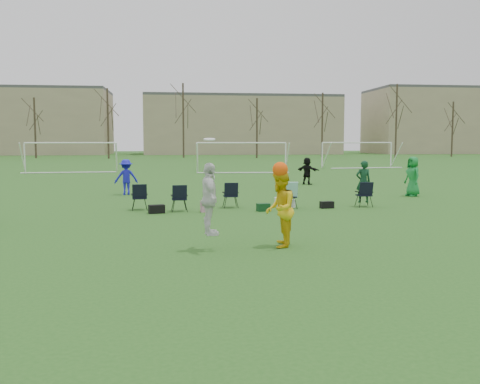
{
  "coord_description": "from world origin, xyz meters",
  "views": [
    {
      "loc": [
        -1.61,
        -11.74,
        2.53
      ],
      "look_at": [
        0.05,
        1.58,
        1.25
      ],
      "focal_mm": 40.0,
      "sensor_mm": 36.0,
      "label": 1
    }
  ],
  "objects": [
    {
      "name": "goal_right",
      "position": [
        16.0,
        38.0,
        1.92
      ],
      "size": [
        7.35,
        1.14,
        2.46
      ],
      "rotation": [
        0.0,
        0.0,
        0.14
      ],
      "color": "white",
      "rests_on": "ground"
    },
    {
      "name": "fielder_green_far",
      "position": [
        9.35,
        11.66,
        0.92
      ],
      "size": [
        0.75,
        0.99,
        1.83
      ],
      "primitive_type": "imported",
      "rotation": [
        0.0,
        0.0,
        -1.37
      ],
      "color": "#168033",
      "rests_on": "ground"
    },
    {
      "name": "building_row",
      "position": [
        6.73,
        96.0,
        5.99
      ],
      "size": [
        126.0,
        16.0,
        13.0
      ],
      "color": "tan",
      "rests_on": "ground"
    },
    {
      "name": "fielder_black",
      "position": [
        6.18,
        18.81,
        0.8
      ],
      "size": [
        1.34,
        1.41,
        1.59
      ],
      "primitive_type": "imported",
      "rotation": [
        0.0,
        0.0,
        2.31
      ],
      "color": "black",
      "rests_on": "ground"
    },
    {
      "name": "ground",
      "position": [
        0.0,
        0.0,
        0.0
      ],
      "size": [
        260.0,
        260.0,
        0.0
      ],
      "primitive_type": "plane",
      "color": "#25591B",
      "rests_on": "ground"
    },
    {
      "name": "fielder_blue",
      "position": [
        -3.83,
        13.94,
        0.84
      ],
      "size": [
        1.19,
        0.84,
        1.68
      ],
      "primitive_type": "imported",
      "rotation": [
        0.0,
        0.0,
        3.35
      ],
      "color": "#1A1AC5",
      "rests_on": "ground"
    },
    {
      "name": "center_contest",
      "position": [
        0.28,
        0.61,
        1.04
      ],
      "size": [
        2.39,
        1.23,
        2.6
      ],
      "color": "white",
      "rests_on": "ground"
    },
    {
      "name": "sideline_setup",
      "position": [
        1.74,
        8.05,
        0.53
      ],
      "size": [
        9.2,
        2.1,
        1.78
      ],
      "color": "#0F3A21",
      "rests_on": "ground"
    },
    {
      "name": "tree_line",
      "position": [
        0.24,
        69.85,
        5.09
      ],
      "size": [
        110.28,
        3.28,
        11.4
      ],
      "color": "#382B21",
      "rests_on": "ground"
    },
    {
      "name": "goal_mid",
      "position": [
        4.0,
        32.0,
        1.92
      ],
      "size": [
        7.4,
        0.63,
        2.46
      ],
      "rotation": [
        0.0,
        0.0,
        -0.07
      ],
      "color": "white",
      "rests_on": "ground"
    },
    {
      "name": "goal_left",
      "position": [
        -10.0,
        34.0,
        1.92
      ],
      "size": [
        7.39,
        0.76,
        2.46
      ],
      "rotation": [
        0.0,
        0.0,
        0.09
      ],
      "color": "white",
      "rests_on": "ground"
    }
  ]
}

